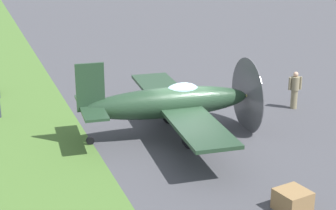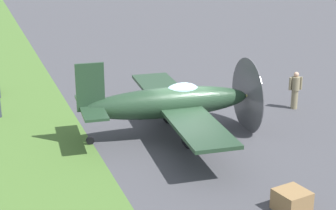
{
  "view_description": "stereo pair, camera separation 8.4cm",
  "coord_description": "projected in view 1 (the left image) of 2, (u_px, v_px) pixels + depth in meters",
  "views": [
    {
      "loc": [
        18.99,
        -7.9,
        8.12
      ],
      "look_at": [
        -0.04,
        -0.75,
        1.31
      ],
      "focal_mm": 58.63,
      "sensor_mm": 36.0,
      "label": 1
    },
    {
      "loc": [
        19.02,
        -7.82,
        8.12
      ],
      "look_at": [
        -0.04,
        -0.75,
        1.31
      ],
      "focal_mm": 58.63,
      "sensor_mm": 36.0,
      "label": 2
    }
  ],
  "objects": [
    {
      "name": "ground_plane",
      "position": [
        186.0,
        134.0,
        22.07
      ],
      "size": [
        160.0,
        160.0,
        0.0
      ],
      "primitive_type": "plane",
      "color": "#424247"
    },
    {
      "name": "ground_crew_mechanic",
      "position": [
        295.0,
        89.0,
        24.84
      ],
      "size": [
        0.38,
        0.62,
        1.73
      ],
      "rotation": [
        0.0,
        0.0,
        1.38
      ],
      "color": "#847A5B",
      "rests_on": "ground"
    },
    {
      "name": "airplane_lead",
      "position": [
        172.0,
        102.0,
        21.46
      ],
      "size": [
        9.42,
        7.45,
        3.35
      ],
      "rotation": [
        0.0,
        0.0,
        -0.08
      ],
      "color": "#233D28",
      "rests_on": "ground"
    },
    {
      "name": "supply_crate",
      "position": [
        292.0,
        200.0,
        16.15
      ],
      "size": [
        1.05,
        1.05,
        0.64
      ],
      "primitive_type": "cube",
      "rotation": [
        0.0,
        0.0,
        0.18
      ],
      "color": "olive",
      "rests_on": "ground"
    }
  ]
}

